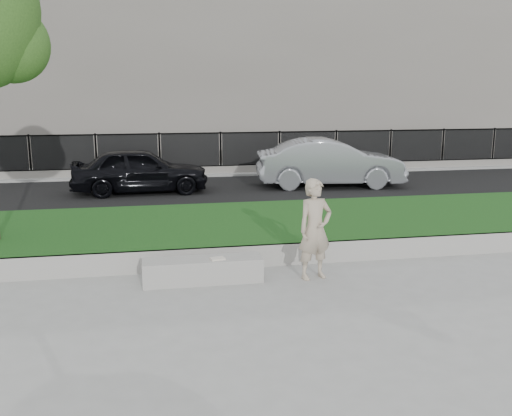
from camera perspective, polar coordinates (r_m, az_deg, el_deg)
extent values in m
plane|color=gray|center=(9.25, -3.78, -8.10)|extent=(90.00, 90.00, 0.00)
cube|color=black|center=(12.04, -5.57, -2.38)|extent=(34.00, 4.00, 0.40)
cube|color=gray|center=(10.16, -4.53, -5.06)|extent=(34.00, 0.08, 0.40)
cube|color=black|center=(17.44, -7.25, 1.44)|extent=(34.00, 7.00, 0.04)
cube|color=gray|center=(21.87, -8.03, 3.64)|extent=(34.00, 3.00, 0.12)
cube|color=slate|center=(20.86, -7.90, 3.74)|extent=(32.00, 0.30, 0.24)
cube|color=black|center=(20.78, -7.95, 5.46)|extent=(32.00, 0.04, 1.50)
cube|color=black|center=(20.71, -8.00, 7.39)|extent=(32.00, 0.05, 0.05)
cube|color=black|center=(20.84, -7.91, 4.10)|extent=(32.00, 0.05, 0.05)
cube|color=slate|center=(28.70, -9.08, 15.43)|extent=(34.00, 10.00, 10.00)
cube|color=gray|center=(9.53, -5.34, -6.22)|extent=(1.97, 0.49, 0.40)
imported|color=tan|center=(9.56, 5.92, -2.13)|extent=(0.71, 0.56, 1.70)
cube|color=beige|center=(9.41, -3.87, -5.07)|extent=(0.26, 0.21, 0.03)
sphere|color=#2D531B|center=(11.45, -23.32, 14.78)|extent=(1.37, 1.37, 1.37)
imported|color=black|center=(17.61, -11.52, 3.74)|extent=(4.11, 1.75, 1.39)
imported|color=#919499|center=(18.53, 7.41, 4.52)|extent=(4.82, 2.15, 1.54)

